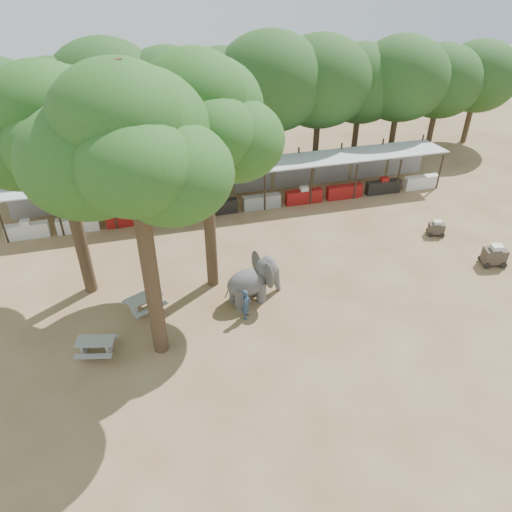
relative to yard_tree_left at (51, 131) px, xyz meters
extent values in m
plane|color=brown|center=(9.13, -7.19, -8.20)|extent=(100.00, 100.00, 0.00)
cube|color=#AFB2B7|center=(9.13, 6.81, -5.70)|extent=(28.00, 2.99, 0.39)
cylinder|color=#2D2319|center=(-3.47, 5.46, -7.00)|extent=(0.12, 0.12, 2.40)
cylinder|color=#2D2319|center=(-3.47, 8.16, -6.80)|extent=(0.12, 0.12, 2.80)
cube|color=silver|center=(-3.47, 5.71, -7.75)|extent=(2.38, 0.50, 0.90)
cube|color=gray|center=(-3.47, 8.11, -7.20)|extent=(2.52, 0.12, 2.00)
cylinder|color=#2D2319|center=(-0.67, 5.46, -7.00)|extent=(0.12, 0.12, 2.40)
cylinder|color=#2D2319|center=(-0.67, 8.16, -6.80)|extent=(0.12, 0.12, 2.80)
cube|color=silver|center=(-0.67, 5.71, -7.75)|extent=(2.38, 0.50, 0.90)
cube|color=gray|center=(-0.67, 8.11, -7.20)|extent=(2.52, 0.12, 2.00)
cylinder|color=#2D2319|center=(2.13, 5.46, -7.00)|extent=(0.12, 0.12, 2.40)
cylinder|color=#2D2319|center=(2.13, 8.16, -6.80)|extent=(0.12, 0.12, 2.80)
cube|color=maroon|center=(2.13, 5.71, -7.75)|extent=(2.38, 0.50, 0.90)
cube|color=gray|center=(2.13, 8.11, -7.20)|extent=(2.52, 0.12, 2.00)
cylinder|color=#2D2319|center=(4.93, 5.46, -7.00)|extent=(0.12, 0.12, 2.40)
cylinder|color=#2D2319|center=(4.93, 8.16, -6.80)|extent=(0.12, 0.12, 2.80)
cube|color=black|center=(4.93, 5.71, -7.75)|extent=(2.38, 0.50, 0.90)
cube|color=gray|center=(4.93, 8.11, -7.20)|extent=(2.52, 0.12, 2.00)
cylinder|color=#2D2319|center=(7.73, 5.46, -7.00)|extent=(0.12, 0.12, 2.40)
cylinder|color=#2D2319|center=(7.73, 8.16, -6.80)|extent=(0.12, 0.12, 2.80)
cube|color=black|center=(7.73, 5.71, -7.75)|extent=(2.38, 0.50, 0.90)
cube|color=gray|center=(7.73, 8.11, -7.20)|extent=(2.52, 0.12, 2.00)
cylinder|color=#2D2319|center=(10.53, 5.46, -7.00)|extent=(0.12, 0.12, 2.40)
cylinder|color=#2D2319|center=(10.53, 8.16, -6.80)|extent=(0.12, 0.12, 2.80)
cube|color=gray|center=(10.53, 5.71, -7.75)|extent=(2.38, 0.50, 0.90)
cube|color=gray|center=(10.53, 8.11, -7.20)|extent=(2.52, 0.12, 2.00)
cylinder|color=#2D2319|center=(13.33, 5.46, -7.00)|extent=(0.12, 0.12, 2.40)
cylinder|color=#2D2319|center=(13.33, 8.16, -6.80)|extent=(0.12, 0.12, 2.80)
cube|color=maroon|center=(13.33, 5.71, -7.75)|extent=(2.38, 0.50, 0.90)
cube|color=gray|center=(13.33, 8.11, -7.20)|extent=(2.52, 0.12, 2.00)
cylinder|color=#2D2319|center=(16.13, 5.46, -7.00)|extent=(0.12, 0.12, 2.40)
cylinder|color=#2D2319|center=(16.13, 8.16, -6.80)|extent=(0.12, 0.12, 2.80)
cube|color=maroon|center=(16.13, 5.71, -7.75)|extent=(2.38, 0.50, 0.90)
cube|color=gray|center=(16.13, 8.11, -7.20)|extent=(2.52, 0.12, 2.00)
cylinder|color=#2D2319|center=(18.93, 5.46, -7.00)|extent=(0.12, 0.12, 2.40)
cylinder|color=#2D2319|center=(18.93, 8.16, -6.80)|extent=(0.12, 0.12, 2.80)
cube|color=black|center=(18.93, 5.71, -7.75)|extent=(2.38, 0.50, 0.90)
cube|color=gray|center=(18.93, 8.11, -7.20)|extent=(2.52, 0.12, 2.00)
cylinder|color=#2D2319|center=(21.73, 5.46, -7.00)|extent=(0.12, 0.12, 2.40)
cylinder|color=#2D2319|center=(21.73, 8.16, -6.80)|extent=(0.12, 0.12, 2.80)
cube|color=silver|center=(21.73, 5.71, -7.75)|extent=(2.38, 0.50, 0.90)
cube|color=gray|center=(21.73, 8.11, -7.20)|extent=(2.52, 0.12, 2.00)
cylinder|color=#332316|center=(0.13, -0.19, -3.60)|extent=(0.60, 0.60, 9.20)
cone|color=#332316|center=(0.13, -0.19, 1.00)|extent=(0.57, 0.57, 2.88)
ellipsoid|color=#164710|center=(-1.27, 0.11, -0.38)|extent=(4.80, 4.80, 3.94)
ellipsoid|color=#164710|center=(1.33, -0.79, -0.78)|extent=(4.20, 4.20, 3.44)
ellipsoid|color=#164710|center=(0.33, 0.91, 0.22)|extent=(5.20, 5.20, 4.26)
ellipsoid|color=#164710|center=(0.13, -1.49, -0.08)|extent=(3.80, 3.80, 3.12)
ellipsoid|color=#164710|center=(-0.17, 0.01, 1.02)|extent=(4.40, 4.40, 3.61)
cylinder|color=#332316|center=(3.13, -5.19, -3.00)|extent=(0.64, 0.64, 10.40)
cone|color=#332316|center=(3.13, -5.19, 2.20)|extent=(0.61, 0.61, 3.25)
ellipsoid|color=#164710|center=(1.73, -4.89, 0.64)|extent=(4.80, 4.80, 3.94)
ellipsoid|color=#164710|center=(4.33, -5.79, 0.24)|extent=(4.20, 4.20, 3.44)
ellipsoid|color=#164710|center=(3.33, -4.09, 1.24)|extent=(5.20, 5.20, 4.26)
ellipsoid|color=#164710|center=(3.13, -6.49, 0.94)|extent=(3.80, 3.80, 3.12)
ellipsoid|color=#164710|center=(2.83, -4.99, 2.04)|extent=(4.40, 4.40, 3.61)
cylinder|color=#332316|center=(6.13, -1.19, -3.40)|extent=(0.56, 0.56, 9.60)
cone|color=#332316|center=(6.13, -1.19, 1.40)|extent=(0.53, 0.53, 3.00)
ellipsoid|color=#164710|center=(4.73, -0.89, -0.04)|extent=(4.80, 4.80, 3.94)
ellipsoid|color=#164710|center=(7.33, -1.79, -0.44)|extent=(4.20, 4.20, 3.44)
ellipsoid|color=#164710|center=(6.33, -0.09, 0.56)|extent=(5.20, 5.20, 4.26)
ellipsoid|color=#164710|center=(6.13, -2.49, 0.26)|extent=(3.80, 3.80, 3.12)
ellipsoid|color=#164710|center=(5.83, -0.99, 1.36)|extent=(4.40, 4.40, 3.61)
cylinder|color=#332316|center=(-4.20, 11.81, -6.33)|extent=(0.44, 0.44, 3.74)
ellipsoid|color=#12370E|center=(-4.20, 11.81, -2.68)|extent=(6.46, 5.95, 5.61)
cylinder|color=#332316|center=(-0.87, 11.81, -6.33)|extent=(0.44, 0.44, 3.74)
ellipsoid|color=#12370E|center=(-0.87, 11.81, -2.68)|extent=(6.46, 5.95, 5.61)
cylinder|color=#332316|center=(2.47, 11.81, -6.33)|extent=(0.44, 0.44, 3.74)
ellipsoid|color=#12370E|center=(2.47, 11.81, -2.68)|extent=(6.46, 5.95, 5.61)
cylinder|color=#332316|center=(5.80, 11.81, -6.33)|extent=(0.44, 0.44, 3.74)
ellipsoid|color=#12370E|center=(5.80, 11.81, -2.68)|extent=(6.46, 5.95, 5.61)
cylinder|color=#332316|center=(9.13, 11.81, -6.33)|extent=(0.44, 0.44, 3.74)
ellipsoid|color=#12370E|center=(9.13, 11.81, -2.68)|extent=(6.46, 5.95, 5.61)
cylinder|color=#332316|center=(12.47, 11.81, -6.33)|extent=(0.44, 0.44, 3.74)
ellipsoid|color=#12370E|center=(12.47, 11.81, -2.68)|extent=(6.46, 5.95, 5.61)
cylinder|color=#332316|center=(15.80, 11.81, -6.33)|extent=(0.44, 0.44, 3.74)
ellipsoid|color=#12370E|center=(15.80, 11.81, -2.68)|extent=(6.46, 5.95, 5.61)
cylinder|color=#332316|center=(19.13, 11.81, -6.33)|extent=(0.44, 0.44, 3.74)
ellipsoid|color=#12370E|center=(19.13, 11.81, -2.68)|extent=(6.46, 5.95, 5.61)
cylinder|color=#332316|center=(22.47, 11.81, -6.33)|extent=(0.44, 0.44, 3.74)
ellipsoid|color=#12370E|center=(22.47, 11.81, -2.68)|extent=(6.46, 5.95, 5.61)
cylinder|color=#332316|center=(25.80, 11.81, -6.33)|extent=(0.44, 0.44, 3.74)
ellipsoid|color=#12370E|center=(25.80, 11.81, -2.68)|extent=(6.46, 5.95, 5.61)
cylinder|color=#332316|center=(29.13, 11.81, -6.33)|extent=(0.44, 0.44, 3.74)
ellipsoid|color=#12370E|center=(29.13, 11.81, -2.68)|extent=(6.46, 5.95, 5.61)
ellipsoid|color=#454343|center=(7.52, -2.95, -7.11)|extent=(2.30, 1.65, 1.34)
cylinder|color=#454343|center=(7.04, -3.39, -7.63)|extent=(0.58, 0.58, 1.14)
cylinder|color=#454343|center=(6.90, -2.77, -7.63)|extent=(0.58, 0.58, 1.14)
cylinder|color=#454343|center=(8.15, -3.13, -7.63)|extent=(0.58, 0.58, 1.14)
cylinder|color=#454343|center=(8.01, -2.51, -7.63)|extent=(0.58, 0.58, 1.14)
ellipsoid|color=#454343|center=(8.49, -2.73, -6.63)|extent=(1.33, 1.16, 1.25)
ellipsoid|color=#454343|center=(8.44, -3.36, -6.60)|extent=(0.42, 1.04, 1.28)
ellipsoid|color=#454343|center=(8.16, -2.18, -6.60)|extent=(0.42, 1.04, 1.28)
cone|color=#454343|center=(9.08, -2.59, -7.50)|extent=(0.61, 0.61, 1.41)
imported|color=#26384C|center=(7.17, -4.15, -7.41)|extent=(0.61, 0.68, 1.58)
cube|color=gray|center=(0.46, -4.84, -7.44)|extent=(1.70, 1.06, 0.06)
cube|color=gray|center=(-0.05, -4.72, -7.83)|extent=(0.24, 0.64, 0.73)
cube|color=gray|center=(0.97, -4.95, -7.83)|extent=(0.24, 0.64, 0.73)
cube|color=gray|center=(0.33, -5.40, -7.76)|extent=(1.59, 0.60, 0.05)
cube|color=gray|center=(0.59, -4.28, -7.76)|extent=(1.59, 0.60, 0.05)
cube|color=gray|center=(2.65, -2.48, -7.40)|extent=(1.84, 1.39, 0.07)
cube|color=gray|center=(2.14, -2.71, -7.81)|extent=(0.38, 0.65, 0.78)
cube|color=gray|center=(3.16, -2.25, -7.81)|extent=(0.38, 0.65, 0.78)
cube|color=gray|center=(2.90, -3.04, -7.73)|extent=(1.63, 0.94, 0.06)
cube|color=gray|center=(2.40, -1.93, -7.73)|extent=(1.63, 0.94, 0.06)
cube|color=#332A23|center=(20.92, -3.29, -7.63)|extent=(1.26, 0.91, 0.80)
cylinder|color=black|center=(20.39, -3.57, -8.03)|extent=(0.35, 0.14, 0.34)
cylinder|color=black|center=(21.29, -3.76, -8.03)|extent=(0.35, 0.14, 0.34)
cylinder|color=black|center=(20.55, -2.83, -8.03)|extent=(0.35, 0.14, 0.34)
cylinder|color=black|center=(21.44, -3.02, -8.03)|extent=(0.35, 0.14, 0.34)
cube|color=silver|center=(20.92, -3.29, -7.11)|extent=(0.66, 0.57, 0.29)
cube|color=#332A23|center=(19.56, 0.14, -7.77)|extent=(0.98, 0.75, 0.61)
cylinder|color=black|center=(19.15, -0.04, -8.07)|extent=(0.26, 0.13, 0.26)
cylinder|color=black|center=(19.81, -0.24, -8.07)|extent=(0.26, 0.13, 0.26)
cylinder|color=black|center=(19.32, 0.51, -8.07)|extent=(0.26, 0.13, 0.26)
cylinder|color=black|center=(19.98, 0.31, -8.07)|extent=(0.26, 0.13, 0.26)
cube|color=silver|center=(19.56, 0.14, -7.38)|extent=(0.52, 0.46, 0.22)
camera|label=1|loc=(3.27, -21.21, 7.43)|focal=35.00mm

